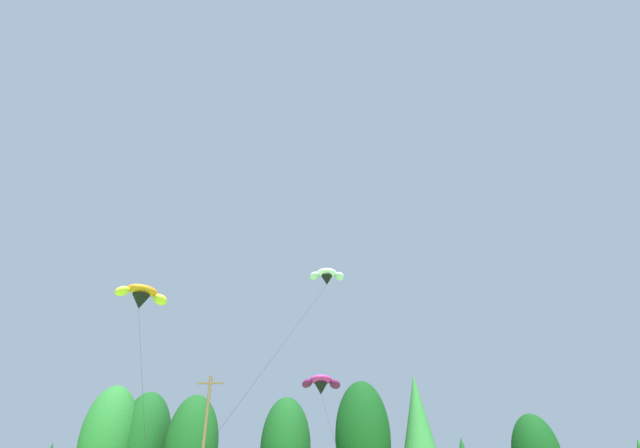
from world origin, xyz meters
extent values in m
ellipsoid|color=#236628|center=(-21.11, 51.74, 8.41)|extent=(5.54, 5.54, 10.86)
ellipsoid|color=#144719|center=(-17.92, 53.29, 8.19)|extent=(5.44, 5.44, 10.59)
ellipsoid|color=#144719|center=(-12.20, 50.95, 7.69)|extent=(5.22, 5.22, 9.94)
ellipsoid|color=#144719|center=(-3.22, 55.17, 8.02)|extent=(5.37, 5.37, 10.37)
ellipsoid|color=#0F3D14|center=(4.93, 52.34, 8.66)|extent=(5.65, 5.65, 11.18)
cone|color=#2D7033|center=(10.70, 52.73, 9.43)|extent=(4.89, 4.89, 11.07)
cube|color=brown|center=(-8.37, 40.32, 11.46)|extent=(2.20, 0.14, 0.14)
ellipsoid|color=white|center=(1.60, 37.91, 20.43)|extent=(1.83, 1.24, 0.90)
ellipsoid|color=silver|center=(2.70, 37.99, 20.11)|extent=(1.12, 1.02, 1.05)
ellipsoid|color=silver|center=(0.50, 37.84, 20.11)|extent=(1.04, 1.02, 1.05)
cone|color=black|center=(1.59, 38.01, 19.75)|extent=(1.06, 1.06, 0.85)
cylinder|color=black|center=(-1.37, 27.90, 10.47)|extent=(5.93, 20.24, 17.71)
ellipsoid|color=#D12893|center=(0.91, 43.65, 12.44)|extent=(2.26, 1.75, 1.05)
ellipsoid|color=#66144C|center=(2.16, 43.90, 12.08)|extent=(1.38, 1.35, 1.22)
ellipsoid|color=#66144C|center=(-0.34, 43.40, 12.08)|extent=(1.14, 1.34, 1.22)
cone|color=black|center=(0.89, 43.77, 11.65)|extent=(1.34, 1.34, 0.98)
cylinder|color=black|center=(2.12, 34.34, 6.18)|extent=(2.47, 18.87, 9.98)
ellipsoid|color=orange|center=(-10.02, 26.87, 14.24)|extent=(2.19, 2.05, 0.79)
ellipsoid|color=yellow|center=(-9.07, 27.61, 13.90)|extent=(1.31, 1.34, 1.00)
ellipsoid|color=yellow|center=(-10.98, 26.13, 13.90)|extent=(1.34, 1.23, 1.00)
cone|color=black|center=(-10.09, 26.95, 13.50)|extent=(1.52, 1.52, 0.93)
cylinder|color=black|center=(-7.21, 22.37, 7.33)|extent=(5.77, 9.17, 11.42)
camera|label=1|loc=(2.18, -1.97, 1.95)|focal=27.63mm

